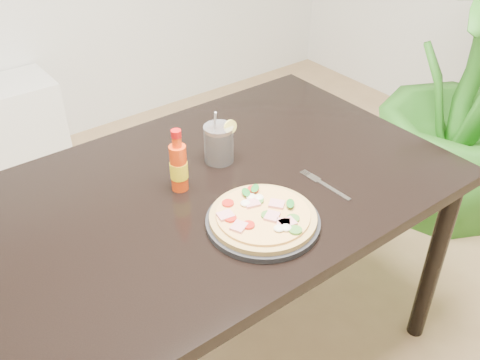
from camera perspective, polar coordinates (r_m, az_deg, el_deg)
dining_table at (r=1.61m, az=-2.58°, el=-2.80°), size 1.40×0.90×0.75m
plate at (r=1.41m, az=2.45°, el=-4.48°), size 0.30×0.30×0.02m
pizza at (r=1.40m, az=2.46°, el=-3.86°), size 0.28×0.28×0.03m
hot_sauce_bottle at (r=1.51m, az=-6.56°, el=1.47°), size 0.06×0.06×0.19m
cola_cup at (r=1.64m, az=-2.27°, el=3.82°), size 0.10×0.09×0.18m
fork at (r=1.57m, az=8.90°, el=-0.45°), size 0.03×0.19×0.00m
houseplant at (r=2.55m, az=23.27°, el=8.95°), size 0.76×0.76×1.30m
plant_pot at (r=2.81m, az=20.77°, el=-0.93°), size 0.28×0.28×0.22m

